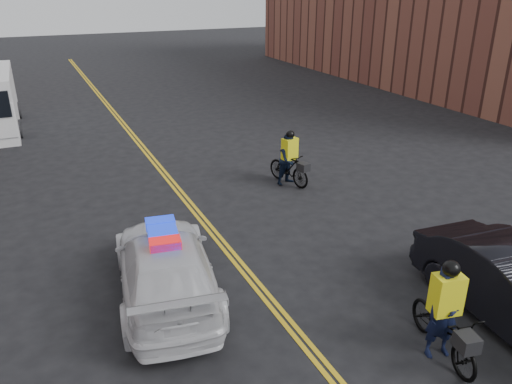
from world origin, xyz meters
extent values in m
plane|color=black|center=(0.00, 0.00, 0.00)|extent=(120.00, 120.00, 0.00)
cube|color=gold|center=(-0.08, 8.00, 0.01)|extent=(0.10, 60.00, 0.01)
cube|color=gold|center=(0.08, 8.00, 0.01)|extent=(0.10, 60.00, 0.01)
imported|color=silver|center=(-1.87, 1.04, 0.70)|extent=(2.70, 5.06, 1.40)
cube|color=#0C26CC|center=(-1.87, 1.04, 1.48)|extent=(0.78, 1.36, 0.16)
cylinder|color=black|center=(-4.45, 14.90, 0.40)|extent=(0.29, 0.80, 0.79)
cylinder|color=black|center=(-4.40, 18.52, 0.40)|extent=(0.29, 0.80, 0.79)
imported|color=black|center=(2.02, -2.79, 0.51)|extent=(1.04, 2.04, 1.02)
imported|color=black|center=(2.02, -2.79, 0.88)|extent=(0.71, 0.54, 1.76)
cube|color=yellow|center=(2.02, -2.79, 1.26)|extent=(0.56, 0.43, 0.74)
sphere|color=black|center=(2.02, -2.79, 1.77)|extent=(0.30, 0.30, 0.30)
cube|color=black|center=(1.89, -3.46, 0.80)|extent=(0.38, 0.42, 0.27)
imported|color=black|center=(3.50, 5.52, 0.54)|extent=(0.95, 1.86, 1.08)
imported|color=black|center=(3.50, 5.52, 0.83)|extent=(0.94, 0.82, 1.66)
cube|color=yellow|center=(3.50, 5.52, 1.20)|extent=(0.54, 0.43, 0.70)
sphere|color=black|center=(3.50, 5.52, 1.67)|extent=(0.28, 0.28, 0.28)
cube|color=black|center=(3.67, 4.89, 0.75)|extent=(0.38, 0.41, 0.26)
camera|label=1|loc=(-3.94, -7.88, 6.19)|focal=35.00mm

